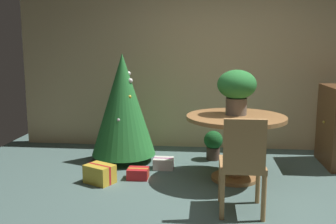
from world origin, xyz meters
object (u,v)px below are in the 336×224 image
Objects in this scene: wooden_chair_near at (243,161)px; potted_plant at (213,143)px; round_dining_table at (236,132)px; holiday_tree at (123,105)px; gift_box_red at (138,173)px; flower_vase at (237,88)px; gift_box_gold at (100,174)px; gift_box_cream at (164,163)px.

wooden_chair_near is 2.31× the size of potted_plant.
round_dining_table is at bearing 90.00° from wooden_chair_near.
potted_plant is at bearing 107.03° from round_dining_table.
potted_plant is (1.19, 0.18, -0.54)m from holiday_tree.
potted_plant is at bearing 44.54° from gift_box_red.
round_dining_table is 0.51m from flower_vase.
potted_plant is at bearing 108.77° from flower_vase.
gift_box_gold reaches higher than gift_box_cream.
wooden_chair_near is (0.00, -0.94, -0.05)m from round_dining_table.
gift_box_red is at bearing -135.46° from potted_plant.
gift_box_gold is at bearing -167.40° from flower_vase.
round_dining_table reaches higher than gift_box_gold.
wooden_chair_near is at bearing -37.44° from gift_box_red.
holiday_tree reaches higher than gift_box_red.
flower_vase is at bearing 88.10° from round_dining_table.
round_dining_table is at bearing 4.52° from gift_box_red.
gift_box_gold is at bearing 156.14° from wooden_chair_near.
gift_box_red is (-1.11, 0.85, -0.45)m from wooden_chair_near.
potted_plant is (-0.24, 1.71, -0.28)m from wooden_chair_near.
holiday_tree is 0.94m from gift_box_cream.
round_dining_table is 0.94m from wooden_chair_near.
gift_box_gold is at bearing -155.74° from gift_box_red.
gift_box_red is 0.61× the size of potted_plant.
flower_vase is 1.55m from holiday_tree.
gift_box_cream is (-0.86, 0.23, -0.99)m from flower_vase.
gift_box_red is 1.24m from potted_plant.
holiday_tree is at bearing 132.88° from wooden_chair_near.
holiday_tree reaches higher than gift_box_gold.
wooden_chair_near is 1.75m from potted_plant.
round_dining_table is 0.78× the size of holiday_tree.
gift_box_gold is 0.96× the size of potted_plant.
gift_box_gold is at bearing -138.87° from gift_box_cream.
gift_box_red is (-1.11, -0.09, -0.50)m from round_dining_table.
flower_vase is 1.33m from gift_box_cream.
gift_box_cream is at bearing 124.61° from wooden_chair_near.
gift_box_gold is at bearing -169.91° from round_dining_table.
round_dining_table is 1.03m from gift_box_cream.
flower_vase is 1.82m from gift_box_gold.
gift_box_cream is at bearing 57.07° from gift_box_red.
round_dining_table is 1.22× the size of wooden_chair_near.
holiday_tree is at bearing 159.77° from flower_vase.
gift_box_red is at bearing -171.95° from flower_vase.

